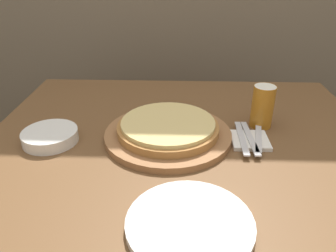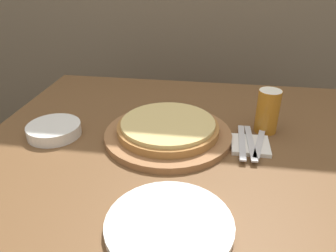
# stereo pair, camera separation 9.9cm
# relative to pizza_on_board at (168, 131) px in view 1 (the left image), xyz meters

# --- Properties ---
(dining_table) EXTENTS (1.22, 1.07, 0.73)m
(dining_table) POSITION_rel_pizza_on_board_xyz_m (0.04, -0.03, -0.39)
(dining_table) COLOR brown
(dining_table) RESTS_ON ground_plane
(pizza_on_board) EXTENTS (0.39, 0.39, 0.06)m
(pizza_on_board) POSITION_rel_pizza_on_board_xyz_m (0.00, 0.00, 0.00)
(pizza_on_board) COLOR #99663D
(pizza_on_board) RESTS_ON dining_table
(beer_glass) EXTENTS (0.07, 0.07, 0.14)m
(beer_glass) POSITION_rel_pizza_on_board_xyz_m (0.30, 0.09, 0.05)
(beer_glass) COLOR #B7701E
(beer_glass) RESTS_ON dining_table
(dinner_plate) EXTENTS (0.27, 0.27, 0.02)m
(dinner_plate) POSITION_rel_pizza_on_board_xyz_m (0.06, -0.37, -0.02)
(dinner_plate) COLOR white
(dinner_plate) RESTS_ON dining_table
(side_bowl) EXTENTS (0.16, 0.16, 0.04)m
(side_bowl) POSITION_rel_pizza_on_board_xyz_m (-0.35, -0.04, -0.01)
(side_bowl) COLOR white
(side_bowl) RESTS_ON dining_table
(napkin_stack) EXTENTS (0.11, 0.11, 0.01)m
(napkin_stack) POSITION_rel_pizza_on_board_xyz_m (0.25, -0.02, -0.02)
(napkin_stack) COLOR white
(napkin_stack) RESTS_ON dining_table
(fork) EXTENTS (0.02, 0.20, 0.00)m
(fork) POSITION_rel_pizza_on_board_xyz_m (0.22, -0.02, -0.01)
(fork) COLOR silver
(fork) RESTS_ON napkin_stack
(dinner_knife) EXTENTS (0.03, 0.20, 0.00)m
(dinner_knife) POSITION_rel_pizza_on_board_xyz_m (0.25, -0.02, -0.01)
(dinner_knife) COLOR silver
(dinner_knife) RESTS_ON napkin_stack
(spoon) EXTENTS (0.05, 0.17, 0.00)m
(spoon) POSITION_rel_pizza_on_board_xyz_m (0.27, -0.02, -0.01)
(spoon) COLOR silver
(spoon) RESTS_ON napkin_stack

